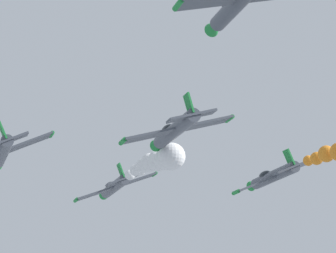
% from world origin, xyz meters
% --- Properties ---
extents(airplane_lead, '(9.05, 10.35, 3.76)m').
position_xyz_m(airplane_lead, '(-0.13, 19.48, 84.68)').
color(airplane_lead, '#474C56').
extents(smoke_trail_lead, '(2.55, 13.67, 2.58)m').
position_xyz_m(smoke_trail_lead, '(0.31, 3.81, 84.26)').
color(smoke_trail_lead, white).
extents(airplane_left_inner, '(8.81, 10.35, 4.38)m').
position_xyz_m(airplane_left_inner, '(-13.25, 7.03, 84.83)').
color(airplane_left_inner, '#474C56').
extents(airplane_right_inner, '(8.93, 10.35, 4.08)m').
position_xyz_m(airplane_right_inner, '(12.66, 6.30, 84.10)').
color(airplane_right_inner, '#474C56').
extents(airplane_left_outer, '(9.29, 10.35, 3.30)m').
position_xyz_m(airplane_left_outer, '(-0.74, -4.28, 85.02)').
color(airplane_left_outer, '#474C56').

